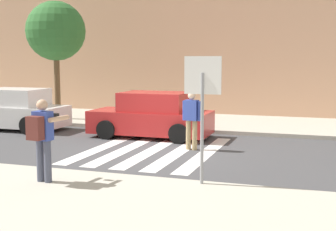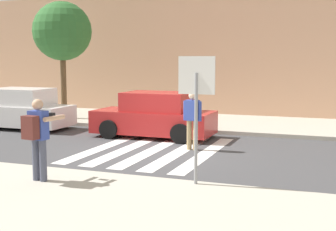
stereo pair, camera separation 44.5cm
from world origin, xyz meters
name	(u,v)px [view 1 (the left image)]	position (x,y,z in m)	size (l,w,h in m)	color
ground_plane	(151,151)	(0.00, 0.00, 0.00)	(120.00, 120.00, 0.00)	#424244
sidewalk_near	(19,218)	(0.00, -6.20, 0.07)	(60.00, 6.00, 0.14)	#B2AD9E
sidewalk_far	(202,122)	(0.00, 6.00, 0.07)	(60.00, 4.80, 0.14)	#B2AD9E
building_facade_far	(225,55)	(0.00, 10.40, 2.86)	(56.00, 4.00, 5.72)	tan
crosswalk_stripe_0	(104,147)	(-1.60, 0.20, 0.00)	(0.44, 5.20, 0.01)	silver
crosswalk_stripe_1	(128,148)	(-0.80, 0.20, 0.00)	(0.44, 5.20, 0.01)	silver
crosswalk_stripe_2	(153,150)	(0.00, 0.20, 0.00)	(0.44, 5.20, 0.01)	silver
crosswalk_stripe_3	(179,152)	(0.80, 0.20, 0.00)	(0.44, 5.20, 0.01)	silver
crosswalk_stripe_4	(206,153)	(1.60, 0.20, 0.00)	(0.44, 5.20, 0.01)	silver
stop_sign	(203,91)	(2.41, -3.40, 2.04)	(0.76, 0.08, 2.60)	gray
photographer_with_backpack	(42,133)	(-0.74, -4.35, 1.17)	(0.65, 0.89, 1.72)	#474C60
pedestrian_crossing	(192,117)	(1.06, 0.62, 0.97)	(0.58, 0.29, 1.72)	tan
parked_car_white	(14,110)	(-6.41, 2.30, 0.73)	(4.10, 1.92, 1.55)	white
parked_car_red	(152,116)	(-0.82, 2.30, 0.73)	(4.10, 1.92, 1.55)	red
street_tree_west	(56,31)	(-5.98, 4.70, 3.79)	(2.47, 2.47, 4.91)	brown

